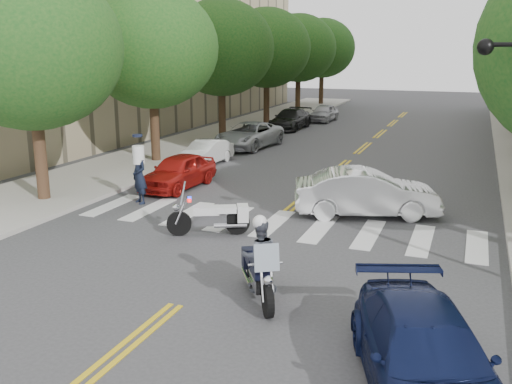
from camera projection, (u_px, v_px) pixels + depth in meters
The scene contains 18 objects.
ground at pixel (176, 305), 12.61m from camera, with size 140.00×140.00×0.00m, color #38383A.
sidewalk_left at pixel (212, 138), 35.81m from camera, with size 5.00×60.00×0.15m, color #9E9991.
tree_l_0 at pixel (30, 47), 19.75m from camera, with size 6.40×6.40×8.45m.
tree_l_1 at pixel (151, 48), 26.99m from camera, with size 6.40×6.40×8.45m.
tree_l_2 at pixel (221, 48), 34.23m from camera, with size 6.40×6.40×8.45m.
tree_l_3 at pixel (267, 48), 41.47m from camera, with size 6.40×6.40×8.45m.
tree_l_4 at pixel (299, 48), 48.71m from camera, with size 6.40×6.40×8.45m.
tree_l_5 at pixel (322, 48), 55.95m from camera, with size 6.40×6.40×8.45m.
motorcycle_police at pixel (259, 261), 12.78m from camera, with size 1.52×2.19×1.98m.
motorcycle_parked at pixel (216, 217), 17.27m from camera, with size 2.37×1.37×1.63m.
officer_standing at pixel (139, 176), 20.70m from camera, with size 0.75×0.49×2.05m, color black.
convertible at pixel (366, 193), 19.20m from camera, with size 1.68×4.82×1.59m, color white.
sedan_blue at pixel (426, 357), 9.16m from camera, with size 1.98×4.86×1.41m, color #0E163C.
parked_car_a at pixel (178, 171), 23.04m from camera, with size 1.64×4.07×1.39m, color #A81611.
parked_car_b at pixel (206, 153), 27.78m from camera, with size 1.25×3.59×1.18m, color white.
parked_car_c at pixel (249, 135), 32.48m from camera, with size 2.39×5.18×1.44m, color #ABAEB3.
parked_car_d at pixel (290, 119), 40.00m from camera, with size 1.95×4.81×1.39m, color black.
parked_car_e at pixel (324, 113), 44.27m from camera, with size 1.57×3.90×1.33m, color #AFAEB4.
Camera 1 is at (5.83, -10.20, 5.52)m, focal length 40.00 mm.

